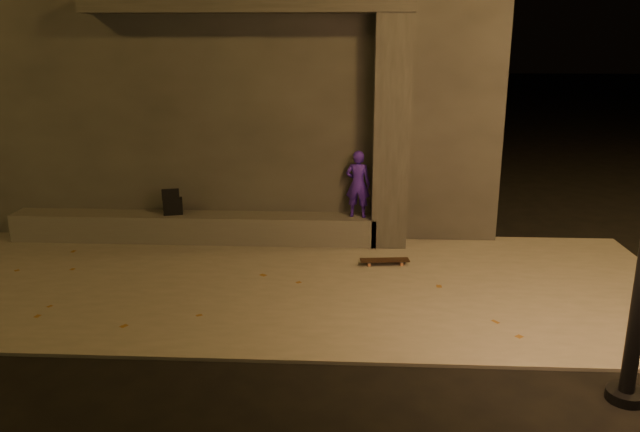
# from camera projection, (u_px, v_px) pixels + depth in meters

# --- Properties ---
(ground) EXTENTS (120.00, 120.00, 0.00)m
(ground) POSITION_uv_depth(u_px,v_px,m) (247.00, 353.00, 6.71)
(ground) COLOR black
(ground) RESTS_ON ground
(sidewalk) EXTENTS (11.00, 4.40, 0.04)m
(sidewalk) POSITION_uv_depth(u_px,v_px,m) (271.00, 282.00, 8.62)
(sidewalk) COLOR #68655C
(sidewalk) RESTS_ON ground
(building) EXTENTS (9.00, 5.10, 5.22)m
(building) POSITION_uv_depth(u_px,v_px,m) (247.00, 74.00, 12.29)
(building) COLOR #353330
(building) RESTS_ON ground
(ledge) EXTENTS (6.00, 0.55, 0.45)m
(ledge) POSITION_uv_depth(u_px,v_px,m) (194.00, 227.00, 10.32)
(ledge) COLOR #56544E
(ledge) RESTS_ON sidewalk
(column) EXTENTS (0.55, 0.55, 3.60)m
(column) POSITION_uv_depth(u_px,v_px,m) (391.00, 134.00, 9.72)
(column) COLOR #353330
(column) RESTS_ON sidewalk
(canopy) EXTENTS (5.00, 0.70, 0.28)m
(canopy) POSITION_uv_depth(u_px,v_px,m) (248.00, 3.00, 9.36)
(canopy) COLOR #353330
(canopy) RESTS_ON column
(skateboarder) EXTENTS (0.44, 0.33, 1.08)m
(skateboarder) POSITION_uv_depth(u_px,v_px,m) (358.00, 184.00, 9.97)
(skateboarder) COLOR #391AAB
(skateboarder) RESTS_ON ledge
(backpack) EXTENTS (0.36, 0.28, 0.44)m
(backpack) POSITION_uv_depth(u_px,v_px,m) (173.00, 205.00, 10.23)
(backpack) COLOR black
(backpack) RESTS_ON ledge
(skateboard) EXTENTS (0.74, 0.26, 0.08)m
(skateboard) POSITION_uv_depth(u_px,v_px,m) (385.00, 261.00, 9.22)
(skateboard) COLOR black
(skateboard) RESTS_ON sidewalk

